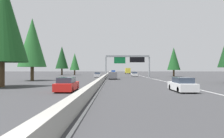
{
  "coord_description": "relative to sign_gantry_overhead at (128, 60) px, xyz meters",
  "views": [
    {
      "loc": [
        -3.02,
        -1.77,
        2.3
      ],
      "look_at": [
        53.69,
        -1.46,
        2.4
      ],
      "focal_mm": 32.15,
      "sensor_mm": 36.0,
      "label": 1
    }
  ],
  "objects": [
    {
      "name": "shoulder_stripe_median",
      "position": [
        16.26,
        5.79,
        -4.99
      ],
      "size": [
        160.0,
        0.16,
        0.01
      ],
      "primitive_type": "cube",
      "color": "silver",
      "rests_on": "ground"
    },
    {
      "name": "oncoming_far",
      "position": [
        1.83,
        8.8,
        -4.32
      ],
      "size": [
        4.4,
        1.8,
        1.47
      ],
      "rotation": [
        0.0,
        0.0,
        3.14
      ],
      "color": "silver",
      "rests_on": "ground"
    },
    {
      "name": "conifer_left_far",
      "position": [
        26.31,
        20.24,
        0.51
      ],
      "size": [
        3.99,
        3.99,
        9.08
      ],
      "color": "#4C3823",
      "rests_on": "ground"
    },
    {
      "name": "sedan_far_right",
      "position": [
        9.5,
        -2.77,
        -4.32
      ],
      "size": [
        4.4,
        1.8,
        1.47
      ],
      "color": "white",
      "rests_on": "ground"
    },
    {
      "name": "sedan_mid_center",
      "position": [
        15.51,
        -3.12,
        -4.32
      ],
      "size": [
        4.4,
        1.8,
        1.47
      ],
      "color": "silver",
      "rests_on": "ground"
    },
    {
      "name": "conifer_right_mid",
      "position": [
        8.93,
        -15.61,
        0.8
      ],
      "size": [
        4.2,
        4.2,
        9.54
      ],
      "color": "#4C3823",
      "rests_on": "ground"
    },
    {
      "name": "conifer_left_foreground",
      "position": [
        -30.91,
        18.71,
        4.01
      ],
      "size": [
        6.51,
        6.51,
        14.8
      ],
      "color": "#4C3823",
      "rests_on": "ground"
    },
    {
      "name": "pickup_mid_right",
      "position": [
        40.9,
        4.13,
        -4.08
      ],
      "size": [
        5.6,
        2.0,
        1.86
      ],
      "color": "#1E4793",
      "rests_on": "ground"
    },
    {
      "name": "conifer_left_near",
      "position": [
        -16.09,
        20.75,
        2.76
      ],
      "size": [
        5.61,
        5.61,
        12.76
      ],
      "color": "#4C3823",
      "rests_on": "ground"
    },
    {
      "name": "sign_gantry_overhead",
      "position": [
        0.0,
        0.0,
        0.0
      ],
      "size": [
        0.5,
        12.68,
        6.28
      ],
      "color": "gray",
      "rests_on": "ground"
    },
    {
      "name": "shoulder_stripe_right",
      "position": [
        16.26,
        -5.48,
        -4.99
      ],
      "size": [
        160.0,
        0.16,
        0.01
      ],
      "primitive_type": "cube",
      "color": "silver",
      "rests_on": "ground"
    },
    {
      "name": "conifer_left_mid",
      "position": [
        25.12,
        25.24,
        2.18
      ],
      "size": [
        5.19,
        5.19,
        11.8
      ],
      "color": "#4C3823",
      "rests_on": "ground"
    },
    {
      "name": "box_truck_near_center",
      "position": [
        45.94,
        -3.15,
        -3.39
      ],
      "size": [
        8.5,
        2.4,
        2.95
      ],
      "color": "gold",
      "rests_on": "ground"
    },
    {
      "name": "median_barrier",
      "position": [
        26.26,
        6.34,
        -4.55
      ],
      "size": [
        180.0,
        0.56,
        0.9
      ],
      "primitive_type": "cube",
      "color": "#9E9B93",
      "rests_on": "ground"
    },
    {
      "name": "sedan_near_right",
      "position": [
        -35.97,
        -2.9,
        -4.32
      ],
      "size": [
        4.4,
        1.8,
        1.47
      ],
      "color": "white",
      "rests_on": "ground"
    },
    {
      "name": "oncoming_near",
      "position": [
        -35.82,
        9.11,
        -4.32
      ],
      "size": [
        4.4,
        1.8,
        1.47
      ],
      "rotation": [
        0.0,
        0.0,
        3.14
      ],
      "color": "red",
      "rests_on": "ground"
    },
    {
      "name": "ground_plane",
      "position": [
        6.26,
        6.04,
        -5.0
      ],
      "size": [
        320.0,
        320.0,
        0.0
      ],
      "primitive_type": "plane",
      "color": "#38383A"
    },
    {
      "name": "minivan_far_center",
      "position": [
        -10.05,
        4.34,
        -4.05
      ],
      "size": [
        5.0,
        1.95,
        1.69
      ],
      "color": "slate",
      "rests_on": "ground"
    }
  ]
}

